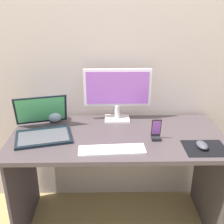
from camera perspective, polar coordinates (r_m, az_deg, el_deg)
name	(u,v)px	position (r m, az deg, el deg)	size (l,w,h in m)	color
ground_plane	(117,222)	(2.26, 0.95, -21.76)	(8.00, 8.00, 0.00)	#A18C55
wall_back	(116,48)	(2.01, 0.83, 13.12)	(6.00, 0.04, 2.50)	#BEAA9F
desk	(117,155)	(1.90, 1.07, -8.93)	(1.39, 0.65, 0.75)	#463B3E
monitor	(117,92)	(1.96, 1.11, 4.18)	(0.47, 0.14, 0.38)	silver
laptop	(43,127)	(1.86, -14.09, -3.09)	(0.42, 0.42, 0.24)	black
fishbowl	(54,112)	(2.03, -11.80, -0.05)	(0.14, 0.14, 0.14)	silver
keyboard_external	(112,150)	(1.64, 0.00, -7.77)	(0.39, 0.11, 0.01)	white
mousepad	(205,148)	(1.75, 18.61, -7.07)	(0.25, 0.20, 0.00)	black
mouse	(202,145)	(1.74, 18.04, -6.51)	(0.06, 0.10, 0.04)	#42424B
phone_in_dock	(156,132)	(1.76, 9.06, -4.17)	(0.06, 0.05, 0.14)	black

